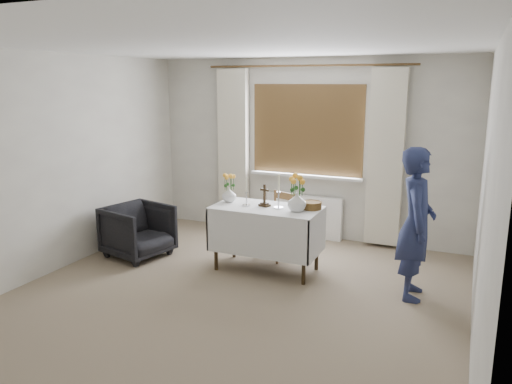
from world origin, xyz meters
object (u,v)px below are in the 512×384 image
(altar_table, at_px, (266,239))
(armchair, at_px, (138,231))
(person, at_px, (416,224))
(flower_vase_right, at_px, (297,202))
(wooden_chair, at_px, (276,226))
(wooden_cross, at_px, (264,195))
(flower_vase_left, at_px, (229,195))

(altar_table, xyz_separation_m, armchair, (-1.66, -0.21, -0.05))
(person, distance_m, flower_vase_right, 1.28)
(flower_vase_right, bearing_deg, wooden_chair, 132.02)
(wooden_cross, relative_size, flower_vase_right, 1.19)
(wooden_cross, xyz_separation_m, flower_vase_right, (0.42, -0.06, -0.02))
(altar_table, xyz_separation_m, wooden_chair, (-0.05, 0.45, 0.03))
(wooden_chair, distance_m, flower_vase_right, 0.79)
(wooden_chair, height_order, person, person)
(person, height_order, flower_vase_left, person)
(armchair, bearing_deg, wooden_cross, -68.44)
(armchair, xyz_separation_m, person, (3.32, 0.14, 0.44))
(altar_table, relative_size, wooden_chair, 1.51)
(armchair, bearing_deg, wooden_chair, -54.54)
(armchair, height_order, person, person)
(altar_table, bearing_deg, person, -2.54)
(flower_vase_right, bearing_deg, person, -1.76)
(wooden_chair, bearing_deg, flower_vase_left, -120.34)
(altar_table, relative_size, person, 0.80)
(person, relative_size, flower_vase_left, 8.73)
(person, relative_size, wooden_cross, 5.98)
(wooden_chair, bearing_deg, altar_table, -63.38)
(wooden_chair, relative_size, person, 0.53)
(flower_vase_left, xyz_separation_m, flower_vase_right, (0.89, -0.10, 0.02))
(wooden_chair, xyz_separation_m, flower_vase_left, (-0.46, -0.38, 0.44))
(wooden_cross, bearing_deg, armchair, -156.70)
(wooden_chair, height_order, armchair, wooden_chair)
(altar_table, relative_size, armchair, 1.70)
(person, xyz_separation_m, flower_vase_left, (-2.17, 0.14, 0.07))
(armchair, height_order, flower_vase_right, flower_vase_right)
(armchair, bearing_deg, person, -74.45)
(altar_table, bearing_deg, flower_vase_right, -5.14)
(wooden_chair, xyz_separation_m, person, (1.71, -0.52, 0.36))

